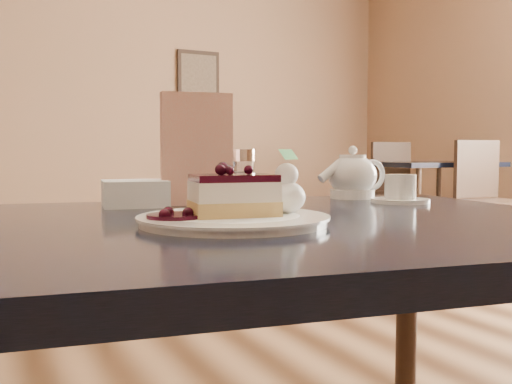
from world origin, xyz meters
name	(u,v)px	position (x,y,z in m)	size (l,w,h in m)	color
main_table	(225,271)	(-0.01, 0.14, 0.65)	(1.27, 0.95, 0.73)	black
dessert_plate	(233,220)	(-0.02, 0.09, 0.73)	(0.26, 0.26, 0.01)	white
cheesecake_slice	(233,196)	(-0.02, 0.09, 0.77)	(0.13, 0.10, 0.06)	#E1B555
whipped_cream	(286,197)	(0.06, 0.09, 0.76)	(0.06, 0.06, 0.05)	white
berry_sauce	(175,216)	(-0.10, 0.10, 0.74)	(0.08, 0.08, 0.01)	black
tea_set	(361,180)	(0.40, 0.36, 0.77)	(0.18, 0.24, 0.10)	white
menu_card	(197,149)	(0.04, 0.40, 0.83)	(0.14, 0.03, 0.21)	beige
sugar_shaker	(241,175)	(0.15, 0.43, 0.78)	(0.06, 0.06, 0.11)	white
napkin_stack	(135,193)	(-0.07, 0.42, 0.75)	(0.12, 0.12, 0.05)	white
bg_table_far_right	(428,240)	(3.18, 3.06, 0.07)	(1.06, 1.81, 1.21)	black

